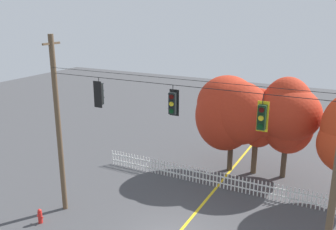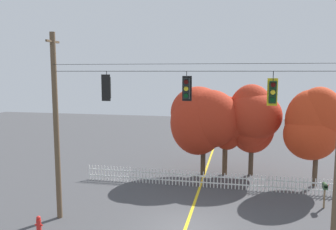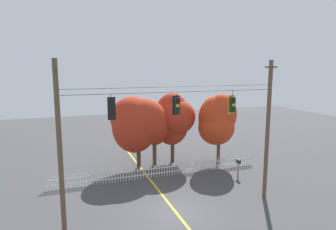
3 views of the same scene
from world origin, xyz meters
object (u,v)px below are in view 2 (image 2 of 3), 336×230
at_px(traffic_signal_westbound_side, 187,89).
at_px(autumn_maple_near_fence, 202,118).
at_px(fire_hydrant, 39,224).
at_px(autumn_oak_far_east, 252,119).
at_px(traffic_signal_northbound_secondary, 273,92).
at_px(autumn_maple_far_west, 313,125).
at_px(autumn_maple_mid, 228,121).
at_px(traffic_signal_eastbound_side, 107,88).
at_px(roadside_mailbox, 325,188).

xyz_separation_m(traffic_signal_westbound_side, autumn_maple_near_fence, (-0.25, 8.71, -2.52)).
distance_m(traffic_signal_westbound_side, fire_hydrant, 9.25).
relative_size(traffic_signal_westbound_side, autumn_maple_near_fence, 0.21).
bearing_deg(autumn_oak_far_east, traffic_signal_westbound_side, -109.16).
height_order(traffic_signal_northbound_secondary, autumn_maple_far_west, traffic_signal_northbound_secondary).
distance_m(autumn_maple_far_west, fire_hydrant, 16.76).
height_order(autumn_maple_mid, fire_hydrant, autumn_maple_mid).
bearing_deg(traffic_signal_eastbound_side, fire_hydrant, -149.84).
bearing_deg(traffic_signal_northbound_secondary, autumn_maple_near_fence, 114.39).
bearing_deg(traffic_signal_eastbound_side, autumn_maple_mid, 60.37).
height_order(traffic_signal_eastbound_side, roadside_mailbox, traffic_signal_eastbound_side).
height_order(fire_hydrant, roadside_mailbox, roadside_mailbox).
height_order(autumn_maple_near_fence, autumn_oak_far_east, autumn_oak_far_east).
distance_m(traffic_signal_eastbound_side, autumn_maple_near_fence, 9.74).
bearing_deg(autumn_oak_far_east, traffic_signal_eastbound_side, -126.99).
height_order(traffic_signal_westbound_side, roadside_mailbox, traffic_signal_westbound_side).
xyz_separation_m(traffic_signal_eastbound_side, fire_hydrant, (-2.83, -1.65, -6.25)).
height_order(autumn_maple_near_fence, autumn_maple_mid, autumn_maple_near_fence).
bearing_deg(autumn_maple_far_west, autumn_maple_near_fence, 170.90).
distance_m(traffic_signal_northbound_secondary, autumn_maple_mid, 9.97).
height_order(traffic_signal_westbound_side, autumn_maple_mid, traffic_signal_westbound_side).
height_order(traffic_signal_westbound_side, traffic_signal_northbound_secondary, same).
relative_size(autumn_maple_near_fence, fire_hydrant, 8.17).
height_order(traffic_signal_eastbound_side, autumn_maple_mid, traffic_signal_eastbound_side).
height_order(traffic_signal_northbound_secondary, roadside_mailbox, traffic_signal_northbound_secondary).
height_order(traffic_signal_eastbound_side, autumn_maple_far_west, traffic_signal_eastbound_side).
relative_size(traffic_signal_eastbound_side, autumn_maple_mid, 0.24).
relative_size(traffic_signal_westbound_side, autumn_maple_mid, 0.24).
xyz_separation_m(autumn_maple_mid, autumn_oak_far_east, (1.67, -0.09, 0.21)).
xyz_separation_m(traffic_signal_westbound_side, fire_hydrant, (-6.61, -1.67, -6.25)).
relative_size(traffic_signal_westbound_side, roadside_mailbox, 0.95).
xyz_separation_m(fire_hydrant, roadside_mailbox, (13.59, 5.72, 0.77)).
xyz_separation_m(autumn_maple_near_fence, fire_hydrant, (-6.36, -10.37, -3.73)).
bearing_deg(autumn_oak_far_east, fire_hydrant, -131.95).
bearing_deg(autumn_maple_far_west, autumn_maple_mid, 161.28).
xyz_separation_m(traffic_signal_northbound_secondary, autumn_maple_far_west, (3.19, 7.56, -2.45)).
bearing_deg(traffic_signal_westbound_side, traffic_signal_northbound_secondary, 0.01).
bearing_deg(roadside_mailbox, traffic_signal_westbound_side, -149.82).
xyz_separation_m(traffic_signal_northbound_secondary, fire_hydrant, (-10.31, -1.67, -6.14)).
height_order(autumn_maple_near_fence, roadside_mailbox, autumn_maple_near_fence).
distance_m(traffic_signal_eastbound_side, fire_hydrant, 7.06).
bearing_deg(traffic_signal_eastbound_side, autumn_maple_near_fence, 67.97).
height_order(autumn_maple_far_west, fire_hydrant, autumn_maple_far_west).
bearing_deg(traffic_signal_northbound_secondary, autumn_oak_far_east, 92.92).
height_order(traffic_signal_northbound_secondary, autumn_maple_mid, traffic_signal_northbound_secondary).
bearing_deg(traffic_signal_northbound_secondary, autumn_maple_far_west, 67.11).
relative_size(traffic_signal_northbound_secondary, roadside_mailbox, 1.05).
relative_size(traffic_signal_eastbound_side, roadside_mailbox, 0.98).
xyz_separation_m(traffic_signal_westbound_side, traffic_signal_northbound_secondary, (3.70, 0.00, -0.11)).
distance_m(autumn_maple_near_fence, autumn_maple_far_west, 7.23).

